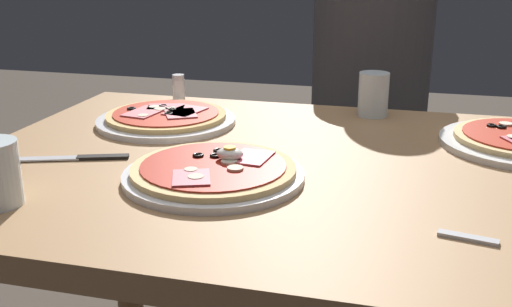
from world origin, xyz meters
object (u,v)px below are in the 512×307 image
(pizza_across_left, at_px, (166,118))
(pizza_foreground, at_px, (214,172))
(dining_table, at_px, (309,223))
(salt_shaker, at_px, (179,89))
(fork, at_px, (492,242))
(knife, at_px, (81,158))
(diner_person, at_px, (366,143))
(water_glass_near, at_px, (373,97))

(pizza_across_left, bearing_deg, pizza_foreground, -55.08)
(dining_table, height_order, salt_shaker, salt_shaker)
(fork, bearing_deg, pizza_across_left, 145.54)
(knife, relative_size, diner_person, 0.16)
(pizza_across_left, relative_size, fork, 1.87)
(pizza_foreground, xyz_separation_m, salt_shaker, (-0.25, 0.48, 0.02))
(fork, height_order, salt_shaker, salt_shaker)
(pizza_foreground, relative_size, diner_person, 0.25)
(pizza_across_left, relative_size, salt_shaker, 4.39)
(diner_person, bearing_deg, pizza_across_left, 54.06)
(salt_shaker, relative_size, diner_person, 0.06)
(fork, xyz_separation_m, salt_shaker, (-0.66, 0.61, 0.03))
(dining_table, bearing_deg, water_glass_near, 77.79)
(dining_table, relative_size, fork, 7.80)
(pizza_across_left, height_order, water_glass_near, water_glass_near)
(fork, height_order, knife, knife)
(pizza_across_left, xyz_separation_m, diner_person, (0.38, 0.53, -0.19))
(dining_table, height_order, pizza_foreground, pizza_foreground)
(fork, xyz_separation_m, knife, (-0.67, 0.16, 0.00))
(fork, bearing_deg, dining_table, 138.23)
(dining_table, bearing_deg, pizza_foreground, -141.26)
(knife, xyz_separation_m, diner_person, (0.44, 0.79, -0.18))
(water_glass_near, distance_m, fork, 0.63)
(dining_table, bearing_deg, salt_shaker, 136.54)
(pizza_foreground, xyz_separation_m, pizza_across_left, (-0.20, 0.29, -0.00))
(pizza_foreground, relative_size, salt_shaker, 4.36)
(salt_shaker, bearing_deg, fork, -42.78)
(water_glass_near, bearing_deg, diner_person, 95.36)
(pizza_foreground, distance_m, knife, 0.26)
(fork, distance_m, salt_shaker, 0.89)
(water_glass_near, height_order, fork, water_glass_near)
(knife, bearing_deg, diner_person, 60.79)
(pizza_foreground, bearing_deg, dining_table, 38.74)
(pizza_foreground, bearing_deg, fork, -17.60)
(water_glass_near, relative_size, knife, 0.51)
(pizza_across_left, bearing_deg, fork, -34.46)
(salt_shaker, xyz_separation_m, diner_person, (0.43, 0.34, -0.21))
(fork, relative_size, knife, 0.83)
(knife, bearing_deg, dining_table, 11.16)
(pizza_across_left, height_order, knife, pizza_across_left)
(pizza_foreground, bearing_deg, diner_person, 77.48)
(pizza_foreground, xyz_separation_m, fork, (0.41, -0.13, -0.01))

